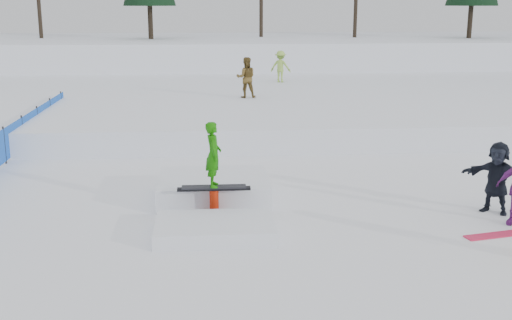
{
  "coord_description": "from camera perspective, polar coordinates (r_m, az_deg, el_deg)",
  "views": [
    {
      "loc": [
        -0.57,
        -12.12,
        4.58
      ],
      "look_at": [
        0.5,
        2.0,
        1.1
      ],
      "focal_mm": 45.0,
      "sensor_mm": 36.0,
      "label": 1
    }
  ],
  "objects": [
    {
      "name": "snow_berm",
      "position": [
        42.26,
        -3.6,
        9.19
      ],
      "size": [
        60.0,
        14.0,
        2.4
      ],
      "primitive_type": "cube",
      "color": "white",
      "rests_on": "ground"
    },
    {
      "name": "loose_board_red",
      "position": [
        13.93,
        20.62,
        -6.25
      ],
      "size": [
        1.43,
        0.58,
        0.03
      ],
      "primitive_type": "cube",
      "rotation": [
        0.0,
        0.0,
        0.22
      ],
      "color": "#C92046",
      "rests_on": "ground"
    },
    {
      "name": "snow_midrise",
      "position": [
        28.43,
        -3.16,
        5.33
      ],
      "size": [
        50.0,
        18.0,
        0.8
      ],
      "primitive_type": "cube",
      "color": "white",
      "rests_on": "ground"
    },
    {
      "name": "walker_olive",
      "position": [
        26.29,
        -0.89,
        7.34
      ],
      "size": [
        0.8,
        0.62,
        1.64
      ],
      "primitive_type": "imported",
      "rotation": [
        0.0,
        0.0,
        3.14
      ],
      "color": "brown",
      "rests_on": "snow_midrise"
    },
    {
      "name": "jib_rail_feature",
      "position": [
        14.68,
        -3.77,
        -3.16
      ],
      "size": [
        2.6,
        4.4,
        2.11
      ],
      "color": "white",
      "rests_on": "ground"
    },
    {
      "name": "spectator_dark",
      "position": [
        15.19,
        20.62,
        -1.48
      ],
      "size": [
        1.44,
        1.35,
        1.62
      ],
      "primitive_type": "imported",
      "rotation": [
        0.0,
        0.0,
        -0.72
      ],
      "color": "black",
      "rests_on": "ground"
    },
    {
      "name": "safety_fence",
      "position": [
        20.04,
        -21.45,
        1.24
      ],
      "size": [
        0.05,
        16.0,
        1.1
      ],
      "color": "blue",
      "rests_on": "ground"
    },
    {
      "name": "ground",
      "position": [
        12.97,
        -1.55,
        -6.88
      ],
      "size": [
        120.0,
        120.0,
        0.0
      ],
      "primitive_type": "plane",
      "color": "white"
    },
    {
      "name": "walker_ygreen",
      "position": [
        31.56,
        2.2,
        8.31
      ],
      "size": [
        1.12,
        0.87,
        1.52
      ],
      "primitive_type": "imported",
      "rotation": [
        0.0,
        0.0,
        2.8
      ],
      "color": "#98C54A",
      "rests_on": "snow_midrise"
    }
  ]
}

